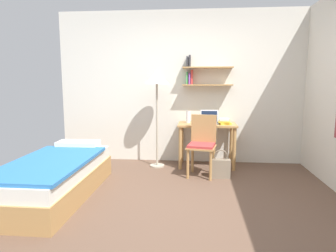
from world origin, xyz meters
name	(u,v)px	position (x,y,z in m)	size (l,w,h in m)	color
ground_plane	(177,207)	(0.00, 0.00, 0.00)	(5.28, 5.28, 0.00)	brown
wall_back	(185,87)	(0.01, 2.02, 1.30)	(4.40, 0.27, 2.60)	silver
bed	(55,177)	(-1.52, 0.18, 0.24)	(0.86, 1.96, 0.54)	#B2844C
desk	(207,132)	(0.38, 1.70, 0.57)	(0.95, 0.54, 0.72)	#B2844C
desk_chair	(202,143)	(0.30, 1.21, 0.50)	(0.47, 0.48, 0.91)	#B2844C
standing_lamp	(157,82)	(-0.44, 1.61, 1.40)	(0.39, 0.39, 1.59)	#B2A893
laptop	(209,120)	(0.42, 1.74, 0.78)	(0.30, 0.23, 0.22)	#B7BABF
water_bottle	(188,117)	(0.07, 1.77, 0.82)	(0.07, 0.07, 0.20)	silver
book_stack	(224,121)	(0.66, 1.66, 0.76)	(0.21, 0.23, 0.09)	gold
handbag	(221,168)	(0.57, 1.10, 0.15)	(0.28, 0.12, 0.42)	gray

